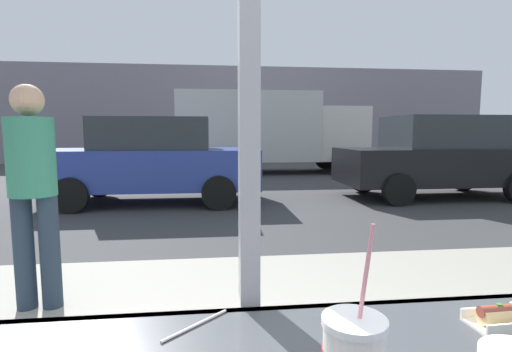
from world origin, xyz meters
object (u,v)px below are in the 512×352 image
parked_car_blue (153,160)px  box_truck (268,129)px  pedestrian (33,183)px  parked_car_black (437,157)px

parked_car_blue → box_truck: (3.20, 5.75, 0.68)m
parked_car_blue → pedestrian: 5.04m
parked_car_black → box_truck: (-2.94, 5.75, 0.66)m
parked_car_black → box_truck: bearing=117.0°
parked_car_blue → box_truck: bearing=60.9°
parked_car_black → box_truck: 6.49m
pedestrian → parked_car_blue: bearing=89.0°
box_truck → pedestrian: bearing=-106.9°
parked_car_blue → parked_car_black: 6.13m
box_truck → pedestrian: size_ratio=4.07×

